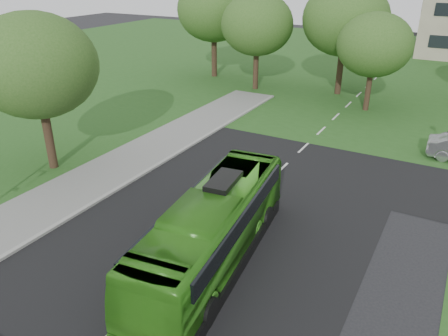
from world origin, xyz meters
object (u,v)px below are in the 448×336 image
Objects in this scene: tree_park_b at (346,19)px; tree_park_f at (214,10)px; tree_park_c at (375,45)px; tree_park_a at (257,24)px; tree_side_near at (36,66)px; bus at (213,229)px.

tree_park_f reaches higher than tree_park_b.
tree_park_b is at bearing -2.13° from tree_park_f.
tree_park_b reaches higher than tree_park_c.
tree_park_a is 8.35m from tree_park_b.
tree_park_c is 26.34m from tree_side_near.
tree_park_c is 0.78× the size of tree_park_f.
tree_park_a is at bearing -23.08° from tree_park_f.
tree_park_f is at bearing 98.07° from tree_side_near.
bus is (13.77, -3.35, -4.81)m from tree_side_near.
tree_park_b is 0.91× the size of bus.
tree_park_c is at bearing -9.03° from tree_park_a.
tree_park_b is 28.24m from tree_side_near.
tree_park_f reaches higher than tree_park_a.
tree_park_a is at bearing 170.97° from tree_park_c.
tree_park_f reaches higher than bus.
bus is at bearing -59.66° from tree_park_f.
tree_park_a is at bearing -164.29° from tree_park_b.
tree_park_b reaches higher than tree_park_a.
tree_park_b is 30.08m from bus.
tree_park_c is at bearing 81.37° from bus.
bus is (2.97, -29.43, -5.49)m from tree_park_b.
bus is at bearing -13.67° from tree_side_near.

